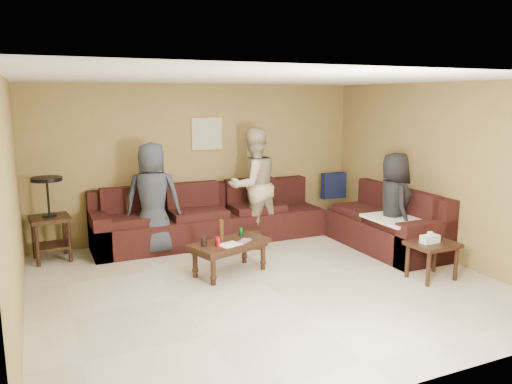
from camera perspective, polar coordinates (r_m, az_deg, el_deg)
room at (r=5.93m, az=1.17°, el=4.70°), size 5.60×5.50×2.50m
sectional_sofa at (r=7.87m, az=1.76°, el=-3.68°), size 4.65×2.90×0.97m
coffee_table at (r=6.58m, az=-3.07°, el=-6.21°), size 1.15×0.83×0.71m
end_table_left at (r=7.61m, az=-22.52°, el=-2.69°), size 0.57×0.57×1.20m
side_table_right at (r=6.74m, az=19.48°, el=-6.00°), size 0.60×0.50×0.63m
waste_bin at (r=7.72m, az=-0.45°, el=-5.33°), size 0.32×0.32×0.29m
wall_art at (r=8.26m, az=-5.62°, el=6.63°), size 0.52×0.04×0.52m
person_left at (r=7.46m, az=-11.71°, el=-0.73°), size 0.94×0.78×1.66m
person_middle at (r=7.96m, az=-0.34°, el=0.77°), size 1.00×0.85×1.81m
person_right at (r=7.49m, az=15.46°, el=-1.41°), size 0.68×0.85×1.52m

